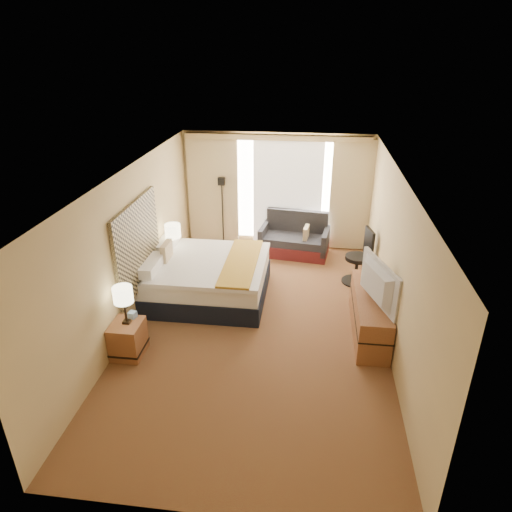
# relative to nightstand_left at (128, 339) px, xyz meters

# --- Properties ---
(floor) EXTENTS (4.20, 7.00, 0.02)m
(floor) POSITION_rel_nightstand_left_xyz_m (1.87, 1.05, -0.28)
(floor) COLOR maroon
(floor) RESTS_ON ground
(ceiling) EXTENTS (4.20, 7.00, 0.02)m
(ceiling) POSITION_rel_nightstand_left_xyz_m (1.87, 1.05, 2.33)
(ceiling) COLOR silver
(ceiling) RESTS_ON wall_back
(wall_back) EXTENTS (4.20, 0.02, 2.60)m
(wall_back) POSITION_rel_nightstand_left_xyz_m (1.87, 4.55, 1.02)
(wall_back) COLOR tan
(wall_back) RESTS_ON ground
(wall_front) EXTENTS (4.20, 0.02, 2.60)m
(wall_front) POSITION_rel_nightstand_left_xyz_m (1.87, -2.45, 1.02)
(wall_front) COLOR tan
(wall_front) RESTS_ON ground
(wall_left) EXTENTS (0.02, 7.00, 2.60)m
(wall_left) POSITION_rel_nightstand_left_xyz_m (-0.23, 1.05, 1.02)
(wall_left) COLOR tan
(wall_left) RESTS_ON ground
(wall_right) EXTENTS (0.02, 7.00, 2.60)m
(wall_right) POSITION_rel_nightstand_left_xyz_m (3.97, 1.05, 1.02)
(wall_right) COLOR tan
(wall_right) RESTS_ON ground
(headboard) EXTENTS (0.06, 1.85, 1.50)m
(headboard) POSITION_rel_nightstand_left_xyz_m (-0.19, 1.25, 1.01)
(headboard) COLOR black
(headboard) RESTS_ON wall_left
(nightstand_left) EXTENTS (0.45, 0.52, 0.55)m
(nightstand_left) POSITION_rel_nightstand_left_xyz_m (0.00, 0.00, 0.00)
(nightstand_left) COLOR #965C36
(nightstand_left) RESTS_ON floor
(nightstand_right) EXTENTS (0.45, 0.52, 0.55)m
(nightstand_right) POSITION_rel_nightstand_left_xyz_m (0.00, 2.50, 0.00)
(nightstand_right) COLOR #965C36
(nightstand_right) RESTS_ON floor
(media_dresser) EXTENTS (0.50, 1.80, 0.70)m
(media_dresser) POSITION_rel_nightstand_left_xyz_m (3.70, 1.05, 0.07)
(media_dresser) COLOR #965C36
(media_dresser) RESTS_ON floor
(window) EXTENTS (2.30, 0.02, 2.30)m
(window) POSITION_rel_nightstand_left_xyz_m (2.12, 4.52, 1.04)
(window) COLOR white
(window) RESTS_ON wall_back
(curtains) EXTENTS (4.12, 0.19, 2.56)m
(curtains) POSITION_rel_nightstand_left_xyz_m (1.87, 4.44, 1.13)
(curtains) COLOR beige
(curtains) RESTS_ON floor
(bed) EXTENTS (2.16, 1.97, 1.05)m
(bed) POSITION_rel_nightstand_left_xyz_m (0.81, 1.90, 0.11)
(bed) COLOR black
(bed) RESTS_ON floor
(loveseat) EXTENTS (1.59, 0.99, 0.94)m
(loveseat) POSITION_rel_nightstand_left_xyz_m (2.34, 4.02, 0.03)
(loveseat) COLOR maroon
(loveseat) RESTS_ON floor
(floor_lamp) EXTENTS (0.20, 0.20, 1.62)m
(floor_lamp) POSITION_rel_nightstand_left_xyz_m (0.64, 4.35, 0.87)
(floor_lamp) COLOR black
(floor_lamp) RESTS_ON floor
(desk_chair) EXTENTS (0.55, 0.55, 1.13)m
(desk_chair) POSITION_rel_nightstand_left_xyz_m (3.68, 2.81, 0.23)
(desk_chair) COLOR black
(desk_chair) RESTS_ON floor
(lamp_left) EXTENTS (0.29, 0.29, 0.61)m
(lamp_left) POSITION_rel_nightstand_left_xyz_m (0.01, 0.02, 0.75)
(lamp_left) COLOR black
(lamp_left) RESTS_ON nightstand_left
(lamp_right) EXTENTS (0.30, 0.30, 0.64)m
(lamp_right) POSITION_rel_nightstand_left_xyz_m (0.03, 2.46, 0.77)
(lamp_right) COLOR black
(lamp_right) RESTS_ON nightstand_right
(tissue_box) EXTENTS (0.13, 0.13, 0.10)m
(tissue_box) POSITION_rel_nightstand_left_xyz_m (0.04, 0.18, 0.32)
(tissue_box) COLOR #86A6CF
(tissue_box) RESTS_ON nightstand_left
(telephone) EXTENTS (0.19, 0.16, 0.07)m
(telephone) POSITION_rel_nightstand_left_xyz_m (0.10, 2.36, 0.31)
(telephone) COLOR black
(telephone) RESTS_ON nightstand_right
(television) EXTENTS (0.54, 1.18, 0.69)m
(television) POSITION_rel_nightstand_left_xyz_m (3.65, 0.81, 0.77)
(television) COLOR black
(television) RESTS_ON media_dresser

